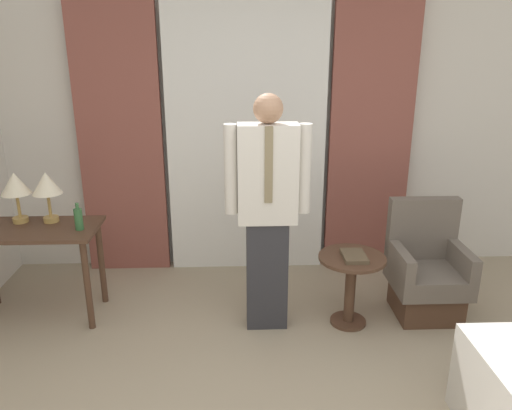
% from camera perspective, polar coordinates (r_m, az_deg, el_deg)
% --- Properties ---
extents(wall_back, '(10.00, 0.06, 2.70)m').
position_cam_1_polar(wall_back, '(4.69, -1.14, 8.92)').
color(wall_back, silver).
rests_on(wall_back, ground_plane).
extents(curtain_sheer_center, '(1.44, 0.06, 2.58)m').
position_cam_1_polar(curtain_sheer_center, '(4.58, -1.10, 7.90)').
color(curtain_sheer_center, white).
rests_on(curtain_sheer_center, ground_plane).
extents(curtain_drape_left, '(0.76, 0.06, 2.58)m').
position_cam_1_polar(curtain_drape_left, '(4.69, -15.27, 7.53)').
color(curtain_drape_left, brown).
rests_on(curtain_drape_left, ground_plane).
extents(curtain_drape_right, '(0.76, 0.06, 2.58)m').
position_cam_1_polar(curtain_drape_right, '(4.74, 12.95, 7.81)').
color(curtain_drape_right, brown).
rests_on(curtain_drape_right, ground_plane).
extents(desk, '(1.02, 0.53, 0.76)m').
position_cam_1_polar(desk, '(4.24, -24.20, -4.06)').
color(desk, '#4C3323').
rests_on(desk, ground_plane).
extents(table_lamp_left, '(0.22, 0.22, 0.40)m').
position_cam_1_polar(table_lamp_left, '(4.27, -25.81, 1.98)').
color(table_lamp_left, tan).
rests_on(table_lamp_left, desk).
extents(table_lamp_right, '(0.22, 0.22, 0.40)m').
position_cam_1_polar(table_lamp_right, '(4.18, -22.82, 2.07)').
color(table_lamp_right, tan).
rests_on(table_lamp_right, desk).
extents(bottle_near_edge, '(0.06, 0.06, 0.21)m').
position_cam_1_polar(bottle_near_edge, '(3.98, -19.62, -1.48)').
color(bottle_near_edge, '#336638').
rests_on(bottle_near_edge, desk).
extents(person, '(0.62, 0.21, 1.79)m').
position_cam_1_polar(person, '(3.61, 1.32, -0.15)').
color(person, '#2D2D33').
rests_on(person, ground_plane).
extents(armchair, '(0.57, 0.55, 0.92)m').
position_cam_1_polar(armchair, '(4.27, 18.87, -7.50)').
color(armchair, '#4C3323').
rests_on(armchair, ground_plane).
extents(side_table, '(0.51, 0.51, 0.57)m').
position_cam_1_polar(side_table, '(3.93, 10.78, -8.25)').
color(side_table, '#4C3323').
rests_on(side_table, ground_plane).
extents(book, '(0.17, 0.25, 0.03)m').
position_cam_1_polar(book, '(3.82, 11.15, -5.75)').
color(book, brown).
rests_on(book, side_table).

